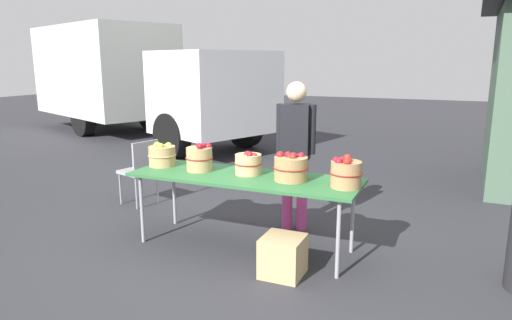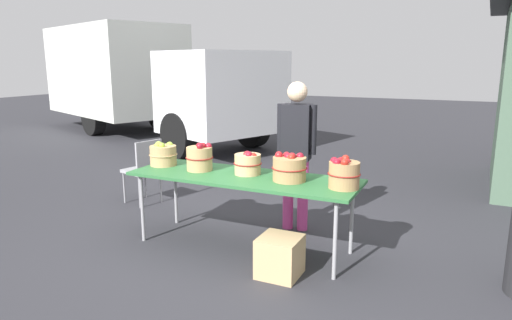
{
  "view_description": "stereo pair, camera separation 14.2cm",
  "coord_description": "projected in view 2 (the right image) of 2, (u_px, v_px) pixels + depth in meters",
  "views": [
    {
      "loc": [
        1.85,
        -3.97,
        1.86
      ],
      "look_at": [
        0.0,
        0.3,
        0.85
      ],
      "focal_mm": 32.03,
      "sensor_mm": 36.0,
      "label": 1
    },
    {
      "loc": [
        1.97,
        -3.91,
        1.86
      ],
      "look_at": [
        0.0,
        0.3,
        0.85
      ],
      "focal_mm": 32.03,
      "sensor_mm": 36.0,
      "label": 2
    }
  ],
  "objects": [
    {
      "name": "ground_plane",
      "position": [
        244.0,
        247.0,
        4.67
      ],
      "size": [
        40.0,
        40.0,
        0.0
      ],
      "primitive_type": "plane",
      "color": "#2D2D33"
    },
    {
      "name": "market_table",
      "position": [
        243.0,
        180.0,
        4.52
      ],
      "size": [
        2.3,
        0.76,
        0.75
      ],
      "color": "#2D6B38",
      "rests_on": "ground"
    },
    {
      "name": "apple_basket_green_0",
      "position": [
        163.0,
        154.0,
        4.95
      ],
      "size": [
        0.31,
        0.31,
        0.26
      ],
      "color": "tan",
      "rests_on": "market_table"
    },
    {
      "name": "apple_basket_red_0",
      "position": [
        200.0,
        158.0,
        4.72
      ],
      "size": [
        0.29,
        0.29,
        0.3
      ],
      "color": "tan",
      "rests_on": "market_table"
    },
    {
      "name": "apple_basket_red_1",
      "position": [
        248.0,
        163.0,
        4.55
      ],
      "size": [
        0.28,
        0.28,
        0.24
      ],
      "color": "tan",
      "rests_on": "market_table"
    },
    {
      "name": "apple_basket_red_2",
      "position": [
        289.0,
        168.0,
        4.3
      ],
      "size": [
        0.34,
        0.34,
        0.27
      ],
      "color": "#A87F51",
      "rests_on": "market_table"
    },
    {
      "name": "apple_basket_red_3",
      "position": [
        344.0,
        173.0,
        4.05
      ],
      "size": [
        0.29,
        0.29,
        0.3
      ],
      "color": "#A87F51",
      "rests_on": "market_table"
    },
    {
      "name": "vendor_adult",
      "position": [
        296.0,
        145.0,
        4.97
      ],
      "size": [
        0.43,
        0.25,
        1.65
      ],
      "rotation": [
        0.0,
        0.0,
        3.27
      ],
      "color": "#CC3F8C",
      "rests_on": "ground"
    },
    {
      "name": "box_truck",
      "position": [
        134.0,
        76.0,
        11.64
      ],
      "size": [
        7.94,
        4.94,
        2.75
      ],
      "rotation": [
        0.0,
        0.0,
        -0.39
      ],
      "color": "silver",
      "rests_on": "ground"
    },
    {
      "name": "folding_chair",
      "position": [
        145.0,
        166.0,
        5.98
      ],
      "size": [
        0.49,
        0.49,
        0.86
      ],
      "rotation": [
        0.0,
        0.0,
        4.45
      ],
      "color": "#99999E",
      "rests_on": "ground"
    },
    {
      "name": "produce_crate",
      "position": [
        280.0,
        256.0,
        4.01
      ],
      "size": [
        0.36,
        0.36,
        0.36
      ],
      "primitive_type": "cube",
      "color": "tan",
      "rests_on": "ground"
    }
  ]
}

